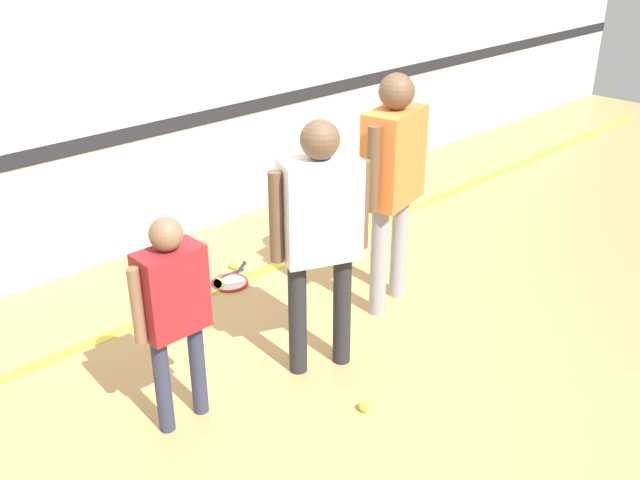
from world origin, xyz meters
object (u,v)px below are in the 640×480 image
(tennis_ball_by_spare_racket, at_px, (234,265))
(tennis_ball_near_instructor, at_px, (364,406))
(person_student_right, at_px, (393,169))
(racket_spare_on_floor, at_px, (231,281))
(person_instructor, at_px, (320,223))
(racket_second_spare, at_px, (207,284))
(person_student_left, at_px, (173,302))

(tennis_ball_by_spare_racket, bearing_deg, tennis_ball_near_instructor, -105.26)
(person_student_right, bearing_deg, racket_spare_on_floor, -71.48)
(person_instructor, relative_size, racket_second_spare, 2.96)
(racket_second_spare, height_order, tennis_ball_near_instructor, tennis_ball_near_instructor)
(person_student_left, relative_size, tennis_ball_near_instructor, 19.21)
(person_student_right, bearing_deg, person_student_left, -11.02)
(person_student_left, bearing_deg, person_student_right, 2.05)
(person_instructor, relative_size, tennis_ball_by_spare_racket, 24.56)
(person_instructor, distance_m, racket_second_spare, 1.69)
(racket_second_spare, bearing_deg, person_student_right, -56.29)
(person_student_left, distance_m, tennis_ball_by_spare_racket, 2.01)
(person_instructor, xyz_separation_m, racket_spare_on_floor, (0.25, 1.28, -0.99))
(person_student_left, xyz_separation_m, tennis_ball_by_spare_racket, (1.34, 1.30, -0.75))
(racket_spare_on_floor, bearing_deg, person_student_right, -90.66)
(person_student_left, bearing_deg, racket_second_spare, 49.78)
(person_student_left, height_order, person_student_right, person_student_right)
(tennis_ball_near_instructor, height_order, tennis_ball_by_spare_racket, same)
(person_instructor, bearing_deg, racket_spare_on_floor, 102.15)
(person_student_right, height_order, tennis_ball_near_instructor, person_student_right)
(person_instructor, xyz_separation_m, person_student_left, (-0.93, 0.15, -0.22))
(person_student_right, xyz_separation_m, racket_second_spare, (-0.82, 1.14, -1.05))
(person_instructor, xyz_separation_m, person_student_right, (0.90, 0.23, 0.05))
(person_student_right, relative_size, tennis_ball_near_instructor, 25.85)
(tennis_ball_near_instructor, bearing_deg, racket_second_spare, 83.58)
(racket_second_spare, bearing_deg, tennis_ball_near_instructor, -98.41)
(person_instructor, distance_m, tennis_ball_near_instructor, 1.10)
(tennis_ball_by_spare_racket, bearing_deg, person_instructor, -105.66)
(person_student_left, height_order, tennis_ball_near_instructor, person_student_left)
(person_instructor, height_order, person_student_left, person_instructor)
(racket_spare_on_floor, bearing_deg, person_instructor, -133.53)
(racket_second_spare, bearing_deg, person_student_left, -131.87)
(racket_spare_on_floor, distance_m, tennis_ball_near_instructor, 1.83)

